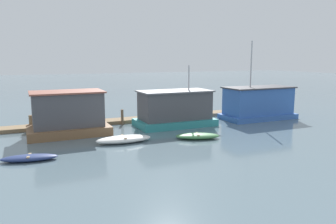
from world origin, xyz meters
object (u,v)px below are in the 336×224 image
houseboat_teal (175,109)px  dinghy_navy (29,158)px  mooring_post_centre (122,117)px  mooring_post_far_right (31,124)px  dinghy_white (124,139)px  mooring_post_far_left (39,121)px  houseboat_blue (258,103)px  houseboat_brown (68,114)px  dinghy_green (197,136)px

houseboat_teal → dinghy_navy: (-11.84, -5.60, -1.27)m
mooring_post_centre → mooring_post_far_right: bearing=180.0°
dinghy_white → mooring_post_far_left: bearing=130.4°
houseboat_blue → mooring_post_far_left: 19.80m
houseboat_brown → dinghy_navy: size_ratio=1.86×
mooring_post_centre → houseboat_brown: bearing=-159.1°
houseboat_brown → dinghy_navy: houseboat_brown is taller
houseboat_brown → mooring_post_centre: size_ratio=4.44×
dinghy_white → mooring_post_far_right: 8.37m
mooring_post_far_right → mooring_post_centre: mooring_post_far_right is taller
mooring_post_far_left → mooring_post_far_right: 0.65m
dinghy_green → houseboat_brown: bearing=147.4°
houseboat_brown → mooring_post_far_left: (-1.99, 1.83, -0.70)m
dinghy_navy → mooring_post_far_right: bearing=87.5°
houseboat_teal → dinghy_white: 7.00m
houseboat_blue → mooring_post_far_right: houseboat_blue is taller
mooring_post_far_right → mooring_post_centre: size_ratio=1.01×
mooring_post_far_left → mooring_post_centre: mooring_post_far_left is taller
houseboat_teal → mooring_post_centre: houseboat_teal is taller
mooring_post_centre → houseboat_blue: bearing=-10.8°
houseboat_teal → houseboat_blue: 8.77m
mooring_post_far_right → mooring_post_centre: 7.42m
dinghy_white → mooring_post_centre: 6.27m
mooring_post_far_right → houseboat_blue: bearing=-6.9°
dinghy_navy → mooring_post_centre: bearing=45.2°
houseboat_blue → dinghy_white: 14.98m
houseboat_brown → dinghy_navy: (-2.96, -5.97, -1.36)m
dinghy_white → houseboat_brown: bearing=126.8°
houseboat_brown → mooring_post_far_left: bearing=137.4°
mooring_post_far_left → dinghy_white: bearing=-49.6°
dinghy_navy → dinghy_green: size_ratio=0.94×
dinghy_navy → dinghy_white: bearing=16.1°
houseboat_blue → mooring_post_far_left: houseboat_blue is taller
dinghy_white → dinghy_navy: bearing=-163.9°
houseboat_teal → houseboat_blue: houseboat_blue is taller
houseboat_teal → dinghy_green: 5.16m
dinghy_navy → mooring_post_far_right: size_ratio=2.36×
houseboat_brown → mooring_post_centre: bearing=20.9°
houseboat_blue → dinghy_green: (-9.30, -4.72, -1.28)m
houseboat_teal → dinghy_green: (-0.53, -4.98, -1.23)m
mooring_post_far_right → mooring_post_far_left: bearing=0.0°
houseboat_brown → mooring_post_centre: (4.80, 1.83, -0.86)m
houseboat_brown → dinghy_white: (3.15, -4.21, -1.30)m
houseboat_teal → dinghy_navy: houseboat_teal is taller
dinghy_navy → mooring_post_far_left: size_ratio=1.92×
houseboat_teal → dinghy_navy: bearing=-154.7°
houseboat_brown → mooring_post_far_right: size_ratio=4.38×
dinghy_green → mooring_post_far_right: (-10.97, 7.18, 0.48)m
dinghy_white → dinghy_green: size_ratio=1.15×
houseboat_brown → mooring_post_far_right: houseboat_brown is taller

